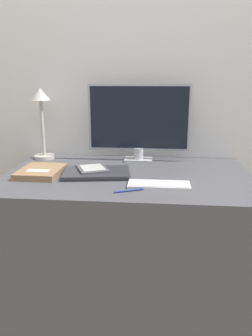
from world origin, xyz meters
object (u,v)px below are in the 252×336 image
(monitor, at_px, (139,121))
(ereader, at_px, (92,168))
(keyboard, at_px, (159,185))
(pen, at_px, (129,191))
(laptop, at_px, (96,173))
(notebook, at_px, (41,172))
(desk_lamp, at_px, (41,113))

(monitor, bearing_deg, ereader, -126.36)
(keyboard, relative_size, pen, 2.23)
(monitor, bearing_deg, pen, -90.78)
(keyboard, distance_m, pen, 0.15)
(laptop, xyz_separation_m, notebook, (-0.28, -0.02, 0.00))
(monitor, distance_m, pen, 0.60)
(keyboard, bearing_deg, monitor, 104.44)
(desk_lamp, height_order, pen, desk_lamp)
(laptop, distance_m, notebook, 0.28)
(keyboard, distance_m, laptop, 0.34)
(pen, bearing_deg, desk_lamp, 135.53)
(monitor, bearing_deg, notebook, -144.06)
(laptop, height_order, desk_lamp, desk_lamp)
(laptop, relative_size, notebook, 1.39)
(keyboard, relative_size, ereader, 1.27)
(laptop, xyz_separation_m, desk_lamp, (-0.38, 0.32, 0.26))
(notebook, relative_size, pen, 2.05)
(keyboard, height_order, laptop, laptop)
(notebook, bearing_deg, ereader, 10.39)
(desk_lamp, bearing_deg, monitor, 0.10)
(desk_lamp, xyz_separation_m, notebook, (0.10, -0.34, -0.26))
(ereader, height_order, notebook, same)
(keyboard, height_order, notebook, notebook)
(laptop, distance_m, desk_lamp, 0.56)
(notebook, bearing_deg, pen, -24.67)
(keyboard, height_order, desk_lamp, desk_lamp)
(laptop, bearing_deg, ereader, 132.33)
(monitor, distance_m, desk_lamp, 0.57)
(laptop, xyz_separation_m, ereader, (-0.03, 0.03, 0.02))
(monitor, distance_m, laptop, 0.43)
(desk_lamp, height_order, notebook, desk_lamp)
(monitor, bearing_deg, desk_lamp, -179.90)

